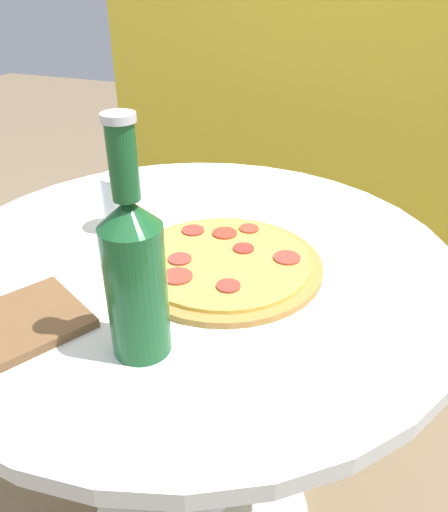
# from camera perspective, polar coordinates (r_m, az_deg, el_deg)

# --- Properties ---
(table) EXTENTS (0.82, 0.82, 0.68)m
(table) POSITION_cam_1_polar(r_m,az_deg,el_deg) (0.90, -3.14, -10.70)
(table) COLOR silver
(table) RESTS_ON ground_plane
(fence_panel) EXTENTS (1.28, 0.04, 1.88)m
(fence_panel) POSITION_cam_1_polar(r_m,az_deg,el_deg) (1.51, 10.70, 24.94)
(fence_panel) COLOR gold
(fence_panel) RESTS_ON ground_plane
(pizza) EXTENTS (0.29, 0.29, 0.02)m
(pizza) POSITION_cam_1_polar(r_m,az_deg,el_deg) (0.74, -0.01, -0.79)
(pizza) COLOR #B77F3D
(pizza) RESTS_ON table
(beer_bottle) EXTENTS (0.07, 0.07, 0.28)m
(beer_bottle) POSITION_cam_1_polar(r_m,az_deg,el_deg) (0.55, -10.15, -1.79)
(beer_bottle) COLOR #195628
(beer_bottle) RESTS_ON table
(drinking_glass) EXTENTS (0.06, 0.06, 0.10)m
(drinking_glass) POSITION_cam_1_polar(r_m,az_deg,el_deg) (0.85, -11.68, 5.97)
(drinking_glass) COLOR silver
(drinking_glass) RESTS_ON table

